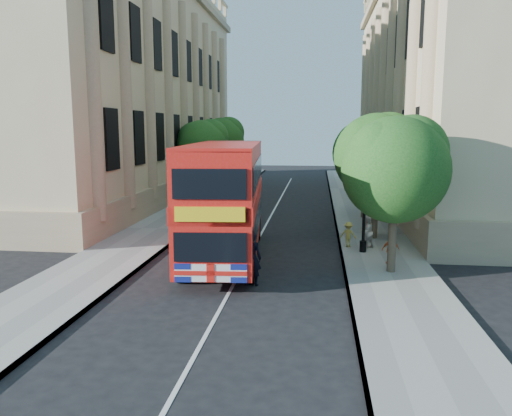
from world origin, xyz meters
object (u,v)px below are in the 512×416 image
(box_van, at_px, (228,190))
(woman_pedestrian, at_px, (366,232))
(double_decker_bus, at_px, (226,197))
(lamp_post, at_px, (365,199))
(police_constable, at_px, (251,258))

(box_van, relative_size, woman_pedestrian, 3.63)
(double_decker_bus, bearing_deg, woman_pedestrian, 12.69)
(lamp_post, height_order, box_van, lamp_post)
(box_van, distance_m, police_constable, 15.26)
(box_van, xyz_separation_m, woman_pedestrian, (8.10, -9.10, -0.67))
(lamp_post, relative_size, box_van, 0.92)
(lamp_post, height_order, woman_pedestrian, lamp_post)
(woman_pedestrian, bearing_deg, double_decker_bus, -25.37)
(lamp_post, distance_m, box_van, 12.65)
(box_van, bearing_deg, lamp_post, -51.25)
(police_constable, distance_m, woman_pedestrian, 7.32)
(lamp_post, height_order, police_constable, lamp_post)
(lamp_post, relative_size, woman_pedestrian, 3.35)
(lamp_post, distance_m, double_decker_bus, 6.09)
(police_constable, height_order, woman_pedestrian, police_constable)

